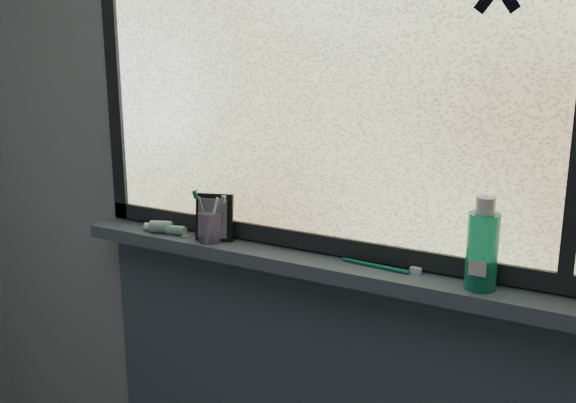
{
  "coord_description": "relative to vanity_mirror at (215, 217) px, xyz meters",
  "views": [
    {
      "loc": [
        0.73,
        -0.26,
        1.59
      ],
      "look_at": [
        -0.01,
        1.05,
        1.22
      ],
      "focal_mm": 40.0,
      "sensor_mm": 36.0,
      "label": 1
    }
  ],
  "objects": [
    {
      "name": "toothbrush_cup",
      "position": [
        -0.0,
        -0.02,
        -0.03
      ],
      "size": [
        0.09,
        0.09,
        0.09
      ],
      "primitive_type": "cylinder",
      "rotation": [
        0.0,
        0.0,
        0.31
      ],
      "color": "#BF9CCF",
      "rests_on": "windowsill"
    },
    {
      "name": "toothbrush_lying",
      "position": [
        0.51,
        0.01,
        -0.06
      ],
      "size": [
        0.24,
        0.04,
        0.02
      ],
      "primitive_type": null,
      "rotation": [
        0.0,
        0.0,
        -0.07
      ],
      "color": "#0B6553",
      "rests_on": "windowsill"
    },
    {
      "name": "vanity_mirror",
      "position": [
        0.0,
        0.0,
        0.0
      ],
      "size": [
        0.12,
        0.09,
        0.14
      ],
      "primitive_type": "cube",
      "rotation": [
        0.0,
        0.0,
        0.31
      ],
      "color": "black",
      "rests_on": "windowsill"
    },
    {
      "name": "wall_back",
      "position": [
        0.36,
        0.08,
        0.16
      ],
      "size": [
        3.0,
        0.01,
        2.5
      ],
      "primitive_type": "cube",
      "color": "#9EA3A8",
      "rests_on": "ground"
    },
    {
      "name": "window_pane",
      "position": [
        0.36,
        0.05,
        0.44
      ],
      "size": [
        1.5,
        0.01,
        1.0
      ],
      "primitive_type": "cube",
      "color": "silver",
      "rests_on": "wall_back"
    },
    {
      "name": "toothpaste_tube",
      "position": [
        -0.17,
        -0.02,
        -0.05
      ],
      "size": [
        0.21,
        0.11,
        0.04
      ],
      "primitive_type": null,
      "rotation": [
        0.0,
        0.0,
        0.31
      ],
      "color": "silver",
      "rests_on": "windowsill"
    },
    {
      "name": "windowsill",
      "position": [
        0.36,
        0.0,
        -0.09
      ],
      "size": [
        1.62,
        0.14,
        0.04
      ],
      "primitive_type": "cube",
      "color": "#485160",
      "rests_on": "wall_back"
    },
    {
      "name": "frame_bottom",
      "position": [
        0.36,
        0.05,
        -0.04
      ],
      "size": [
        1.6,
        0.03,
        0.05
      ],
      "primitive_type": "cube",
      "color": "black",
      "rests_on": "windowsill"
    },
    {
      "name": "frame_left",
      "position": [
        -0.41,
        0.05,
        0.44
      ],
      "size": [
        0.05,
        0.03,
        1.1
      ],
      "primitive_type": "cube",
      "color": "black",
      "rests_on": "wall_back"
    },
    {
      "name": "mouthwash_bottle",
      "position": [
        0.78,
        -0.0,
        0.04
      ],
      "size": [
        0.1,
        0.1,
        0.19
      ],
      "primitive_type": "cylinder",
      "rotation": [
        0.0,
        0.0,
        0.4
      ],
      "color": "#21AB84",
      "rests_on": "windowsill"
    }
  ]
}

